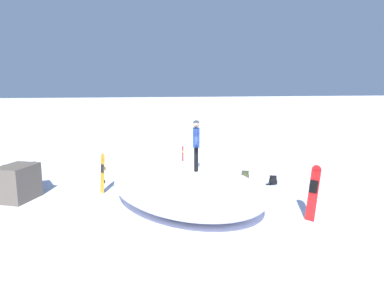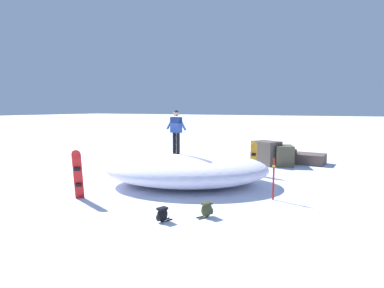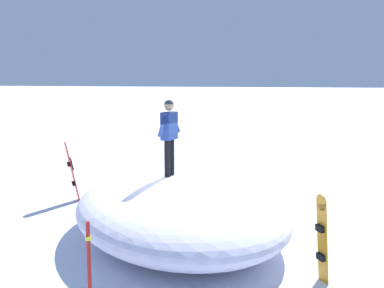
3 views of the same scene
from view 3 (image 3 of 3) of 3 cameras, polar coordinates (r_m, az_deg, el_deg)
The scene contains 6 objects.
ground at distance 10.46m, azimuth -0.74°, elevation -11.63°, with size 240.00×240.00×0.00m, color white.
snow_mound at distance 10.62m, azimuth -1.47°, elevation -7.67°, with size 6.54×4.54×1.28m, color white.
snowboarder_standing at distance 10.67m, azimuth -2.76°, elevation 1.64°, with size 0.32×1.03×1.73m.
snowboard_primary_upright at distance 8.56m, azimuth 15.38°, elevation -10.76°, with size 0.26×0.32×1.58m.
snowboard_secondary_upright at distance 13.78m, azimuth -14.33°, elevation -3.09°, with size 0.47×0.45×1.73m.
trail_marker_pole at distance 7.49m, azimuth -12.32°, elevation -13.99°, with size 0.10×0.10×1.42m.
Camera 3 is at (1.94, -9.63, 3.59)m, focal length 44.22 mm.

